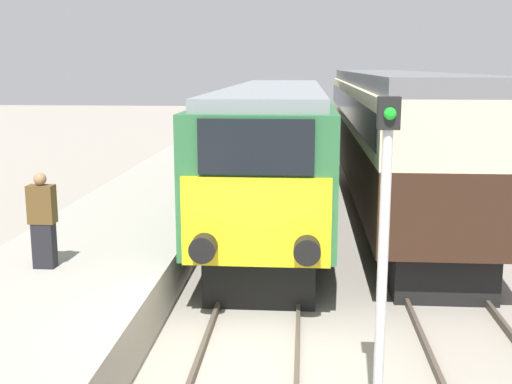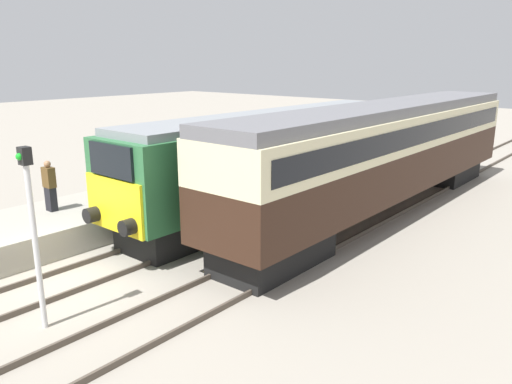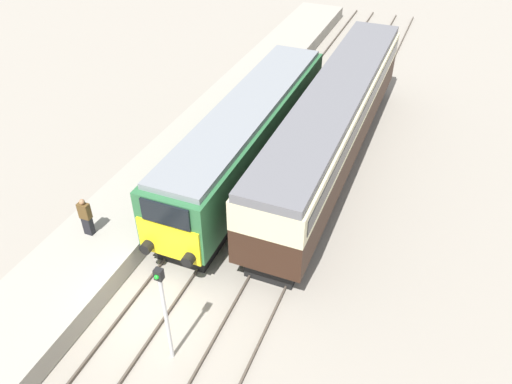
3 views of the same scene
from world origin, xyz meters
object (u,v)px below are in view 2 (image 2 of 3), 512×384
Objects in this scene: passenger_carriage at (387,147)px; person_on_platform at (50,186)px; locomotive at (276,155)px; signal_post at (33,224)px.

person_on_platform is at bearing -126.41° from passenger_carriage.
passenger_carriage is at bearing 35.05° from locomotive.
person_on_platform is at bearing -116.96° from locomotive.
person_on_platform is (-3.65, -7.17, -0.42)m from locomotive.
signal_post is (1.70, -10.31, 0.24)m from locomotive.
passenger_carriage is (3.40, 2.39, 0.37)m from locomotive.
locomotive is 3.76× the size of signal_post.
locomotive is at bearing 63.04° from person_on_platform.
locomotive is 0.82× the size of passenger_carriage.
locomotive is 10.46m from signal_post.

